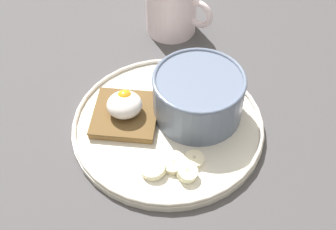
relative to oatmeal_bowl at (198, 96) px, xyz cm
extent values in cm
cube|color=#484547|center=(-4.65, -1.38, -5.42)|extent=(120.00, 120.00, 2.00)
cylinder|color=silver|center=(-4.65, -1.38, -3.92)|extent=(27.59, 27.59, 1.00)
torus|color=silver|center=(-4.65, -1.38, -3.12)|extent=(27.39, 27.39, 0.60)
cylinder|color=slate|center=(0.00, 0.00, -0.06)|extent=(12.88, 12.88, 6.73)
torus|color=slate|center=(0.00, 0.00, 3.31)|extent=(13.08, 13.08, 0.60)
cylinder|color=#D0B088|center=(0.00, 0.00, -0.77)|extent=(11.48, 11.48, 4.90)
ellipsoid|color=#D0B088|center=(0.00, 0.00, 1.47)|extent=(10.90, 10.90, 1.20)
ellipsoid|color=#A4875A|center=(-0.09, 0.43, 1.88)|extent=(1.80, 2.19, 0.81)
ellipsoid|color=#A87C65|center=(-2.29, -1.64, 1.80)|extent=(1.23, 1.66, 0.64)
ellipsoid|color=tan|center=(-1.55, 2.02, 1.79)|extent=(1.49, 1.74, 0.63)
ellipsoid|color=tan|center=(-0.71, -1.49, 1.88)|extent=(2.20, 2.18, 0.81)
ellipsoid|color=beige|center=(-1.91, 3.50, 1.82)|extent=(1.88, 1.52, 0.70)
cube|color=brown|center=(-10.44, 1.10, -2.37)|extent=(11.58, 11.58, 0.30)
cube|color=olive|center=(-10.44, 1.10, -2.84)|extent=(11.35, 11.35, 1.15)
ellipsoid|color=white|center=(-10.44, 1.10, -0.67)|extent=(5.06, 4.81, 3.19)
sphere|color=orange|center=(-10.27, 1.73, 0.11)|extent=(2.30, 2.30, 2.30)
ellipsoid|color=orange|center=(-9.57, 4.38, -2.07)|extent=(1.61, 1.99, 0.36)
cylinder|color=beige|center=(-5.39, -8.58, -2.87)|extent=(4.06, 4.00, 1.28)
cylinder|color=#B7AE87|center=(-5.39, -8.58, -2.42)|extent=(0.73, 0.72, 0.19)
cylinder|color=#ECECBE|center=(-3.98, -10.69, -2.62)|extent=(3.61, 3.72, 1.86)
cylinder|color=#B8B894|center=(-3.98, -10.69, -1.95)|extent=(0.64, 0.65, 0.22)
cylinder|color=#FCEEC8|center=(-2.54, -8.54, -2.94)|extent=(3.72, 3.73, 1.05)
cylinder|color=beige|center=(-2.54, -8.54, -2.51)|extent=(0.67, 0.67, 0.15)
cylinder|color=#F5EDC2|center=(-8.19, -8.98, -2.79)|extent=(3.59, 3.48, 1.49)
cylinder|color=#BFB997|center=(-8.19, -8.98, -2.28)|extent=(0.64, 0.63, 0.21)
cylinder|color=white|center=(0.54, 21.35, 0.34)|extent=(8.70, 8.70, 9.53)
torus|color=white|center=(4.48, 17.74, 0.82)|extent=(4.51, 4.24, 5.19)
camera|label=1|loc=(-13.41, -44.28, 47.62)|focal=50.00mm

